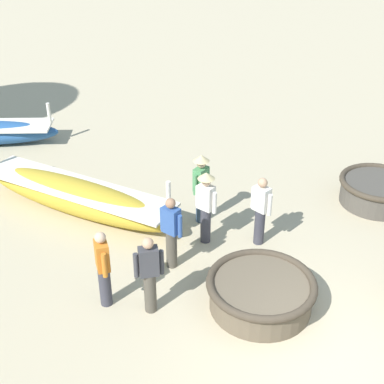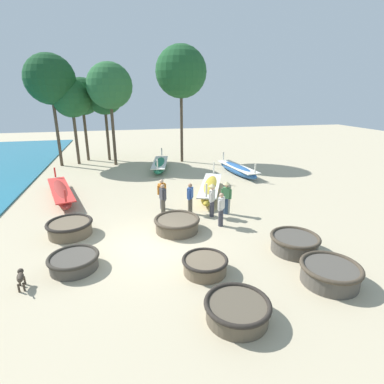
{
  "view_description": "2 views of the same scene",
  "coord_description": "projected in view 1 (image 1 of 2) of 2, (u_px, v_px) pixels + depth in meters",
  "views": [
    {
      "loc": [
        -6.25,
        1.4,
        6.69
      ],
      "look_at": [
        3.22,
        2.52,
        1.18
      ],
      "focal_mm": 50.0,
      "sensor_mm": 36.0,
      "label": 1
    },
    {
      "loc": [
        -0.83,
        -10.67,
        5.71
      ],
      "look_at": [
        2.46,
        3.28,
        0.97
      ],
      "focal_mm": 28.0,
      "sensor_mm": 36.0,
      "label": 2
    }
  ],
  "objects": [
    {
      "name": "fisherman_with_hat",
      "position": [
        261.0,
        209.0,
        11.08
      ],
      "size": [
        0.39,
        0.43,
        1.57
      ],
      "color": "#383842",
      "rests_on": "ground"
    },
    {
      "name": "fisherman_standing_right",
      "position": [
        201.0,
        184.0,
        11.76
      ],
      "size": [
        0.48,
        0.36,
        1.67
      ],
      "color": "#2D425B",
      "rests_on": "ground"
    },
    {
      "name": "coracle_far_right",
      "position": [
        378.0,
        190.0,
        12.76
      ],
      "size": [
        1.85,
        1.85,
        0.64
      ],
      "color": "#4C473F",
      "rests_on": "ground"
    },
    {
      "name": "fisherman_standing_left",
      "position": [
        171.0,
        231.0,
        10.38
      ],
      "size": [
        0.36,
        0.47,
        1.57
      ],
      "color": "#4C473D",
      "rests_on": "ground"
    },
    {
      "name": "fisherman_by_coracle",
      "position": [
        103.0,
        267.0,
        9.41
      ],
      "size": [
        0.49,
        0.34,
        1.57
      ],
      "color": "#383842",
      "rests_on": "ground"
    },
    {
      "name": "ground_plane",
      "position": [
        324.0,
        364.0,
        8.58
      ],
      "size": [
        80.0,
        80.0,
        0.0
      ],
      "primitive_type": "plane",
      "color": "#BCAD8C"
    },
    {
      "name": "long_boat_white_hull",
      "position": [
        77.0,
        196.0,
        12.38
      ],
      "size": [
        2.88,
        5.35,
        1.45
      ],
      "color": "gold",
      "rests_on": "ground"
    },
    {
      "name": "coracle_front_left",
      "position": [
        261.0,
        292.0,
        9.6
      ],
      "size": [
        1.99,
        1.99,
        0.6
      ],
      "color": "brown",
      "rests_on": "ground"
    },
    {
      "name": "fisherman_hauling",
      "position": [
        149.0,
        273.0,
        9.26
      ],
      "size": [
        0.32,
        0.51,
        1.57
      ],
      "color": "#4C473D",
      "rests_on": "ground"
    },
    {
      "name": "fisherman_crouching",
      "position": [
        206.0,
        203.0,
        11.07
      ],
      "size": [
        0.37,
        0.46,
        1.67
      ],
      "color": "#383842",
      "rests_on": "ground"
    }
  ]
}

